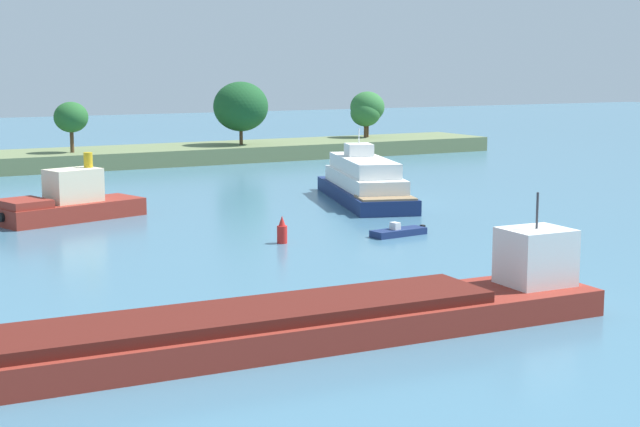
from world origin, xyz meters
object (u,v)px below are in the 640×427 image
(fishing_skiff, at_px, (399,232))
(channel_buoy_red, at_px, (282,231))
(tugboat, at_px, (68,203))
(cargo_barge, at_px, (300,320))
(white_riverboat, at_px, (364,182))

(fishing_skiff, xyz_separation_m, channel_buoy_red, (-8.59, 1.33, 0.54))
(tugboat, height_order, fishing_skiff, tugboat)
(tugboat, distance_m, channel_buoy_red, 19.77)
(tugboat, height_order, channel_buoy_red, tugboat)
(cargo_barge, height_order, white_riverboat, white_riverboat)
(tugboat, bearing_deg, channel_buoy_red, -58.65)
(white_riverboat, bearing_deg, cargo_barge, -124.79)
(cargo_barge, xyz_separation_m, channel_buoy_red, (9.74, 21.51, -0.16))
(cargo_barge, distance_m, fishing_skiff, 27.28)
(cargo_barge, height_order, channel_buoy_red, cargo_barge)
(cargo_barge, distance_m, white_riverboat, 44.11)
(cargo_barge, height_order, tugboat, cargo_barge)
(channel_buoy_red, bearing_deg, tugboat, 121.35)
(tugboat, relative_size, fishing_skiff, 2.64)
(cargo_barge, distance_m, tugboat, 38.39)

